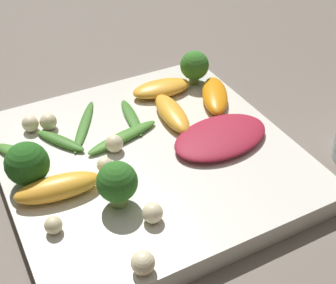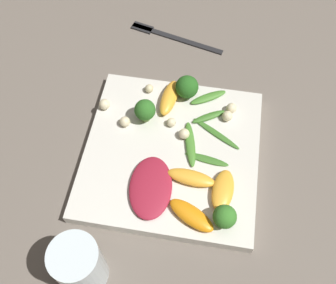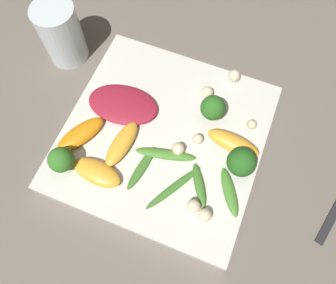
{
  "view_description": "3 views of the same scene",
  "coord_description": "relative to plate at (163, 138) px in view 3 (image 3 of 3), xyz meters",
  "views": [
    {
      "loc": [
        0.15,
        0.33,
        0.32
      ],
      "look_at": [
        -0.02,
        0.01,
        0.03
      ],
      "focal_mm": 50.0,
      "sensor_mm": 36.0,
      "label": 1
    },
    {
      "loc": [
        -0.31,
        -0.05,
        0.58
      ],
      "look_at": [
        0.01,
        0.01,
        0.03
      ],
      "focal_mm": 42.0,
      "sensor_mm": 36.0,
      "label": 2
    },
    {
      "loc": [
        0.08,
        -0.18,
        0.46
      ],
      "look_at": [
        0.01,
        -0.02,
        0.04
      ],
      "focal_mm": 35.0,
      "sensor_mm": 36.0,
      "label": 3
    }
  ],
  "objects": [
    {
      "name": "ground_plane",
      "position": [
        0.0,
        0.0,
        -0.01
      ],
      "size": [
        2.4,
        2.4,
        0.0
      ],
      "primitive_type": "plane",
      "color": "#6B6056"
    },
    {
      "name": "plate",
      "position": [
        0.0,
        0.0,
        0.0
      ],
      "size": [
        0.28,
        0.28,
        0.02
      ],
      "color": "silver",
      "rests_on": "ground_plane"
    },
    {
      "name": "drinking_glass",
      "position": [
        -0.21,
        0.09,
        0.04
      ],
      "size": [
        0.07,
        0.07,
        0.1
      ],
      "color": "silver",
      "rests_on": "ground_plane"
    },
    {
      "name": "radicchio_leaf_0",
      "position": [
        -0.07,
        0.02,
        0.02
      ],
      "size": [
        0.11,
        0.08,
        0.01
      ],
      "color": "maroon",
      "rests_on": "plate"
    },
    {
      "name": "orange_segment_0",
      "position": [
        -0.06,
        -0.09,
        0.02
      ],
      "size": [
        0.07,
        0.04,
        0.02
      ],
      "color": "#FCAD33",
      "rests_on": "plate"
    },
    {
      "name": "orange_segment_1",
      "position": [
        0.1,
        0.02,
        0.02
      ],
      "size": [
        0.08,
        0.03,
        0.02
      ],
      "color": "#FCAD33",
      "rests_on": "plate"
    },
    {
      "name": "orange_segment_2",
      "position": [
        -0.11,
        -0.05,
        0.02
      ],
      "size": [
        0.06,
        0.08,
        0.02
      ],
      "color": "orange",
      "rests_on": "plate"
    },
    {
      "name": "orange_segment_3",
      "position": [
        -0.05,
        -0.04,
        0.02
      ],
      "size": [
        0.03,
        0.08,
        0.02
      ],
      "color": "#FCAD33",
      "rests_on": "plate"
    },
    {
      "name": "broccoli_floret_0",
      "position": [
        0.05,
        0.05,
        0.04
      ],
      "size": [
        0.04,
        0.04,
        0.04
      ],
      "color": "#7A9E51",
      "rests_on": "plate"
    },
    {
      "name": "broccoli_floret_1",
      "position": [
        -0.11,
        -0.09,
        0.03
      ],
      "size": [
        0.03,
        0.03,
        0.04
      ],
      "color": "#7A9E51",
      "rests_on": "plate"
    },
    {
      "name": "broccoli_floret_2",
      "position": [
        0.12,
        -0.01,
        0.03
      ],
      "size": [
        0.04,
        0.04,
        0.04
      ],
      "color": "#84AD5B",
      "rests_on": "plate"
    },
    {
      "name": "arugula_sprig_0",
      "position": [
        0.04,
        -0.07,
        0.01
      ],
      "size": [
        0.06,
        0.09,
        0.0
      ],
      "color": "#3D7528",
      "rests_on": "plate"
    },
    {
      "name": "arugula_sprig_1",
      "position": [
        0.11,
        -0.05,
        0.02
      ],
      "size": [
        0.05,
        0.07,
        0.01
      ],
      "color": "#47842D",
      "rests_on": "plate"
    },
    {
      "name": "arugula_sprig_2",
      "position": [
        0.07,
        -0.05,
        0.01
      ],
      "size": [
        0.04,
        0.06,
        0.01
      ],
      "color": "#3D7528",
      "rests_on": "plate"
    },
    {
      "name": "arugula_sprig_3",
      "position": [
        -0.01,
        -0.06,
        0.01
      ],
      "size": [
        0.02,
        0.07,
        0.0
      ],
      "color": "#3D7528",
      "rests_on": "plate"
    },
    {
      "name": "arugula_sprig_4",
      "position": [
        0.01,
        -0.03,
        0.01
      ],
      "size": [
        0.09,
        0.03,
        0.01
      ],
      "color": "#47842D",
      "rests_on": "plate"
    },
    {
      "name": "macadamia_nut_0",
      "position": [
        0.04,
        0.09,
        0.02
      ],
      "size": [
        0.02,
        0.02,
        0.02
      ],
      "color": "beige",
      "rests_on": "plate"
    },
    {
      "name": "macadamia_nut_1",
      "position": [
        0.05,
        0.01,
        0.02
      ],
      "size": [
        0.02,
        0.02,
        0.02
      ],
      "color": "beige",
      "rests_on": "plate"
    },
    {
      "name": "macadamia_nut_2",
      "position": [
        0.03,
        -0.02,
        0.02
      ],
      "size": [
        0.02,
        0.02,
        0.02
      ],
      "color": "beige",
      "rests_on": "plate"
    },
    {
      "name": "macadamia_nut_3",
      "position": [
        0.11,
        0.06,
        0.02
      ],
      "size": [
        0.02,
        0.02,
        0.02
      ],
      "color": "beige",
      "rests_on": "plate"
    },
    {
      "name": "macadamia_nut_4",
      "position": [
        0.08,
        -0.08,
        0.02
      ],
      "size": [
        0.02,
        0.02,
        0.02
      ],
      "color": "beige",
      "rests_on": "plate"
    },
    {
      "name": "macadamia_nut_5",
      "position": [
        0.09,
        -0.09,
        0.02
      ],
      "size": [
        0.02,
        0.02,
        0.02
      ],
      "color": "beige",
      "rests_on": "plate"
    },
    {
      "name": "macadamia_nut_6",
      "position": [
        0.07,
        0.13,
        0.02
      ],
      "size": [
        0.02,
        0.02,
        0.02
      ],
      "color": "beige",
      "rests_on": "plate"
    }
  ]
}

